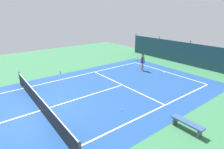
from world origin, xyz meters
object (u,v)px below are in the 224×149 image
object	(u,v)px
tennis_ball_near_player	(115,93)
tennis_ball_midcourt	(122,110)
courtside_bench	(187,124)
parked_car	(187,52)
tennis_player	(143,61)
tennis_net	(39,103)
water_bottle	(60,72)

from	to	relation	value
tennis_ball_near_player	tennis_ball_midcourt	distance (m)	2.31
tennis_ball_near_player	courtside_bench	bearing A→B (deg)	1.84
parked_car	courtside_bench	world-z (taller)	parked_car
tennis_player	tennis_ball_midcourt	xyz separation A→B (m)	(4.60, -6.57, -0.93)
courtside_bench	tennis_ball_midcourt	bearing A→B (deg)	-159.07
tennis_net	water_bottle	xyz separation A→B (m)	(-5.78, 3.61, -0.39)
tennis_ball_near_player	water_bottle	xyz separation A→B (m)	(-6.68, -1.37, 0.09)
tennis_net	parked_car	world-z (taller)	parked_car
tennis_ball_midcourt	courtside_bench	xyz separation A→B (m)	(3.39, 1.30, 0.34)
tennis_net	tennis_ball_near_player	bearing A→B (deg)	79.80
tennis_net	tennis_ball_near_player	size ratio (longest dim) A/B	153.33
tennis_ball_near_player	tennis_ball_midcourt	size ratio (longest dim) A/B	1.00
parked_car	water_bottle	bearing A→B (deg)	-98.70
parked_car	water_bottle	size ratio (longest dim) A/B	18.28
tennis_net	tennis_ball_midcourt	size ratio (longest dim) A/B	153.33
tennis_ball_midcourt	water_bottle	xyz separation A→B (m)	(-8.70, -0.24, 0.09)
tennis_ball_midcourt	parked_car	bearing A→B (deg)	107.39
tennis_net	water_bottle	world-z (taller)	tennis_net
tennis_net	courtside_bench	xyz separation A→B (m)	(6.31, 5.15, -0.14)
tennis_net	courtside_bench	world-z (taller)	tennis_net
tennis_ball_near_player	tennis_net	bearing A→B (deg)	-100.20
tennis_player	courtside_bench	xyz separation A→B (m)	(7.99, -5.27, -0.59)
tennis_net	tennis_player	xyz separation A→B (m)	(-1.68, 10.43, 0.45)
tennis_ball_near_player	parked_car	xyz separation A→B (m)	(-2.53, 13.39, 0.81)
tennis_player	courtside_bench	world-z (taller)	tennis_player
tennis_net	tennis_player	size ratio (longest dim) A/B	6.17
tennis_player	tennis_ball_midcourt	size ratio (longest dim) A/B	24.85
tennis_player	water_bottle	bearing A→B (deg)	84.13
tennis_net	water_bottle	size ratio (longest dim) A/B	42.17
tennis_ball_midcourt	tennis_net	bearing A→B (deg)	-127.11
water_bottle	parked_car	bearing A→B (deg)	74.29
tennis_player	water_bottle	distance (m)	8.00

